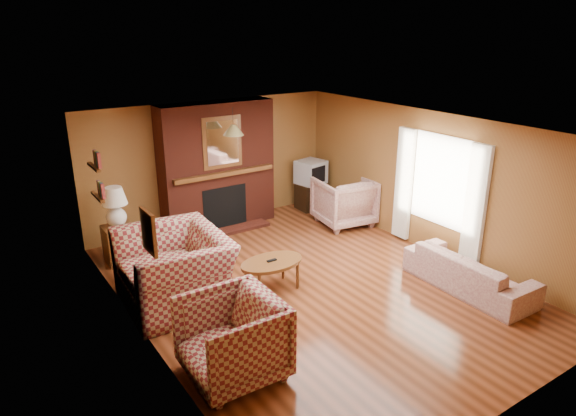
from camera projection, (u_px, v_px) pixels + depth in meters
floor at (310, 286)px, 7.73m from camera, size 6.50×6.50×0.00m
ceiling at (313, 128)px, 6.92m from camera, size 6.50×6.50×0.00m
wall_back at (211, 163)px, 9.86m from camera, size 6.50×0.00×6.50m
wall_front at (518, 310)px, 4.78m from camera, size 6.50×0.00×6.50m
wall_left at (140, 252)px, 6.01m from camera, size 0.00×6.50×6.50m
wall_right at (431, 183)px, 8.63m from camera, size 0.00×6.50×6.50m
fireplace at (218, 167)px, 9.66m from camera, size 2.20×0.82×2.40m
window_right at (438, 191)px, 8.48m from camera, size 0.10×1.85×2.00m
bookshelf at (97, 176)px, 7.37m from camera, size 0.09×0.55×0.71m
botanical_print at (149, 232)px, 5.67m from camera, size 0.05×0.40×0.50m
pendant_light at (233, 130)px, 8.85m from camera, size 0.36×0.36×0.48m
plaid_loveseat at (174, 269)px, 7.12m from camera, size 1.45×1.64×1.02m
plaid_armchair at (232, 339)px, 5.61m from camera, size 1.06×1.03×0.95m
floral_sofa at (469, 271)px, 7.56m from camera, size 0.81×1.97×0.57m
floral_armchair at (344, 201)px, 10.00m from camera, size 1.14×1.17×0.93m
coffee_table at (272, 264)px, 7.51m from camera, size 0.98×0.61×0.48m
side_table at (120, 244)px, 8.43m from camera, size 0.47×0.47×0.62m
table_lamp at (115, 205)px, 8.20m from camera, size 0.41×0.41×0.67m
tv_stand at (310, 196)px, 10.90m from camera, size 0.53×0.49×0.56m
crt_tv at (311, 172)px, 10.71m from camera, size 0.62×0.62×0.49m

